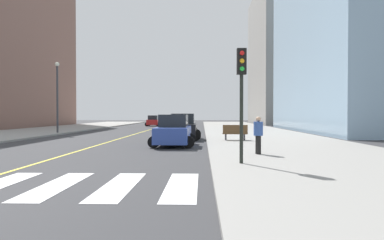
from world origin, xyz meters
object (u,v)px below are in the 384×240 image
at_px(car_blue_second, 174,131).
at_px(traffic_light_near_corner, 242,82).
at_px(car_green_third, 186,124).
at_px(car_red_fourth, 153,121).
at_px(pedestrian_waiting_east, 258,133).
at_px(car_black_nearest, 183,127).
at_px(street_lamp, 57,91).
at_px(park_bench, 235,133).

height_order(car_blue_second, traffic_light_near_corner, traffic_light_near_corner).
distance_m(car_green_third, car_red_fourth, 20.07).
height_order(car_blue_second, car_green_third, car_blue_second).
bearing_deg(pedestrian_waiting_east, car_green_third, -179.70).
bearing_deg(car_green_third, car_black_nearest, 88.79).
height_order(car_blue_second, street_lamp, street_lamp).
xyz_separation_m(car_black_nearest, street_lamp, (-13.32, 6.90, 3.46)).
distance_m(traffic_light_near_corner, pedestrian_waiting_east, 3.94).
bearing_deg(car_blue_second, street_lamp, -43.17).
relative_size(car_black_nearest, park_bench, 2.59).
distance_m(car_blue_second, car_red_fourth, 37.20).
xyz_separation_m(car_green_third, car_red_fourth, (-6.53, 18.98, 0.00)).
distance_m(car_green_third, park_bench, 15.18).
xyz_separation_m(car_red_fourth, street_lamp, (-6.46, -23.91, 3.58)).
bearing_deg(car_black_nearest, car_blue_second, 86.98).
xyz_separation_m(car_green_third, traffic_light_near_corner, (3.39, -26.35, 2.43)).
relative_size(car_green_third, pedestrian_waiting_east, 2.34).
height_order(car_black_nearest, car_red_fourth, car_black_nearest).
bearing_deg(street_lamp, car_red_fourth, 74.88).
bearing_deg(car_green_third, park_bench, 103.63).
bearing_deg(car_black_nearest, car_red_fourth, -77.62).
relative_size(car_black_nearest, car_red_fourth, 1.13).
bearing_deg(park_bench, car_red_fourth, 19.06).
distance_m(park_bench, street_lamp, 20.14).
height_order(car_black_nearest, park_bench, car_black_nearest).
bearing_deg(car_black_nearest, street_lamp, -27.55).
relative_size(car_black_nearest, street_lamp, 0.65).
bearing_deg(park_bench, street_lamp, 62.04).
height_order(car_black_nearest, street_lamp, street_lamp).
xyz_separation_m(car_red_fourth, pedestrian_waiting_east, (11.08, -42.24, 0.27)).
height_order(park_bench, pedestrian_waiting_east, pedestrian_waiting_east).
bearing_deg(car_blue_second, park_bench, -143.13).
relative_size(traffic_light_near_corner, park_bench, 2.45).
distance_m(traffic_light_near_corner, street_lamp, 27.00).
bearing_deg(street_lamp, traffic_light_near_corner, -52.58).
xyz_separation_m(traffic_light_near_corner, street_lamp, (-16.39, 21.42, 1.16)).
relative_size(car_black_nearest, car_blue_second, 1.03).
xyz_separation_m(car_blue_second, street_lamp, (-13.03, 12.70, 3.49)).
bearing_deg(street_lamp, car_green_third, 20.77).
distance_m(car_blue_second, traffic_light_near_corner, 9.63).
bearing_deg(car_red_fourth, traffic_light_near_corner, -78.62).
distance_m(car_black_nearest, car_green_third, 11.83).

